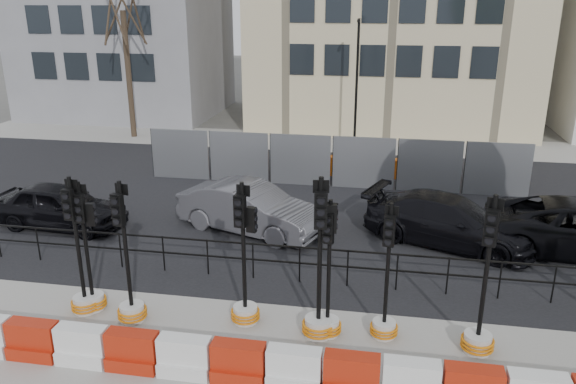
% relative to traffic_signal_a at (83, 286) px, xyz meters
% --- Properties ---
extents(ground, '(120.00, 120.00, 0.00)m').
position_rel_traffic_signal_a_xyz_m(ground, '(4.62, 1.04, -0.67)').
color(ground, '#51514C').
rests_on(ground, ground).
extents(road, '(40.00, 14.00, 0.03)m').
position_rel_traffic_signal_a_xyz_m(road, '(4.62, 8.04, -0.66)').
color(road, black).
rests_on(road, ground).
extents(sidewalk_far, '(40.00, 4.00, 0.02)m').
position_rel_traffic_signal_a_xyz_m(sidewalk_far, '(4.62, 17.04, -0.66)').
color(sidewalk_far, gray).
rests_on(sidewalk_far, ground).
extents(kerb_railing, '(18.00, 0.04, 1.00)m').
position_rel_traffic_signal_a_xyz_m(kerb_railing, '(4.62, 2.24, 0.01)').
color(kerb_railing, black).
rests_on(kerb_railing, ground).
extents(heras_fencing, '(14.33, 1.72, 2.00)m').
position_rel_traffic_signal_a_xyz_m(heras_fencing, '(5.18, 10.90, -0.02)').
color(heras_fencing, gray).
rests_on(heras_fencing, ground).
extents(lamp_post_far, '(0.12, 0.56, 6.00)m').
position_rel_traffic_signal_a_xyz_m(lamp_post_far, '(5.12, 16.02, 2.55)').
color(lamp_post_far, black).
rests_on(lamp_post_far, ground).
extents(tree_bare_far, '(2.00, 2.00, 9.00)m').
position_rel_traffic_signal_a_xyz_m(tree_bare_far, '(-6.38, 16.54, 5.98)').
color(tree_bare_far, '#473828').
rests_on(tree_bare_far, ground).
extents(barrier_row, '(14.65, 0.50, 0.80)m').
position_rel_traffic_signal_a_xyz_m(barrier_row, '(4.62, -1.76, -0.31)').
color(barrier_row, red).
rests_on(barrier_row, ground).
extents(traffic_signal_a, '(0.64, 0.64, 3.26)m').
position_rel_traffic_signal_a_xyz_m(traffic_signal_a, '(0.00, 0.00, 0.00)').
color(traffic_signal_a, silver).
rests_on(traffic_signal_a, ground).
extents(traffic_signal_b, '(0.61, 0.61, 3.11)m').
position_rel_traffic_signal_a_xyz_m(traffic_signal_b, '(0.14, 0.13, 0.07)').
color(traffic_signal_b, silver).
rests_on(traffic_signal_b, ground).
extents(traffic_signal_c, '(0.65, 0.65, 3.28)m').
position_rel_traffic_signal_a_xyz_m(traffic_signal_c, '(1.22, -0.17, 0.01)').
color(traffic_signal_c, silver).
rests_on(traffic_signal_c, ground).
extents(traffic_signal_d, '(0.64, 0.64, 3.27)m').
position_rel_traffic_signal_a_xyz_m(traffic_signal_d, '(3.73, 0.21, 0.11)').
color(traffic_signal_d, silver).
rests_on(traffic_signal_d, ground).
extents(traffic_signal_e, '(0.60, 0.60, 3.07)m').
position_rel_traffic_signal_a_xyz_m(traffic_signal_e, '(5.56, 0.04, -0.04)').
color(traffic_signal_e, silver).
rests_on(traffic_signal_e, ground).
extents(traffic_signal_f, '(0.70, 0.70, 3.55)m').
position_rel_traffic_signal_a_xyz_m(traffic_signal_f, '(5.39, -0.04, 0.17)').
color(traffic_signal_f, silver).
rests_on(traffic_signal_f, ground).
extents(traffic_signal_g, '(0.60, 0.60, 3.03)m').
position_rel_traffic_signal_a_xyz_m(traffic_signal_g, '(6.75, 0.17, -0.05)').
color(traffic_signal_g, silver).
rests_on(traffic_signal_g, ground).
extents(traffic_signal_h, '(0.67, 0.67, 3.39)m').
position_rel_traffic_signal_a_xyz_m(traffic_signal_h, '(8.62, -0.05, 0.03)').
color(traffic_signal_h, silver).
rests_on(traffic_signal_h, ground).
extents(car_a, '(2.33, 4.42, 1.42)m').
position_rel_traffic_signal_a_xyz_m(car_a, '(-3.32, 4.58, 0.04)').
color(car_a, black).
rests_on(car_a, ground).
extents(car_b, '(4.46, 5.58, 1.51)m').
position_rel_traffic_signal_a_xyz_m(car_b, '(2.61, 5.28, 0.08)').
color(car_b, '#525157').
rests_on(car_b, ground).
extents(car_c, '(5.33, 6.29, 1.43)m').
position_rel_traffic_signal_a_xyz_m(car_c, '(8.53, 5.37, 0.04)').
color(car_c, black).
rests_on(car_c, ground).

